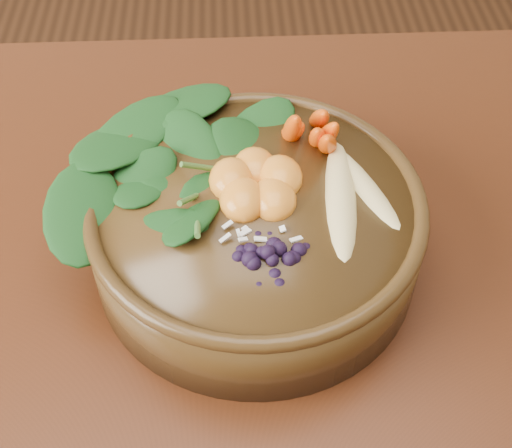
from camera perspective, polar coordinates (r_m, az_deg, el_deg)
The scene contains 8 objects.
dining_table at distance 0.63m, azimuth -6.89°, elevation -16.66°, with size 1.60×0.90×0.75m.
stoneware_bowl at distance 0.59m, azimuth 0.00°, elevation -0.65°, with size 0.27×0.27×0.07m, color #3D2911.
kale_heap at distance 0.58m, azimuth -4.62°, elevation 6.86°, with size 0.18×0.16×0.04m, color #144115, non-canonical shape.
carrot_cluster at distance 0.59m, azimuth 4.09°, elevation 9.67°, with size 0.06×0.06×0.07m, color #FE520B, non-canonical shape.
banana_halves at distance 0.56m, azimuth 7.88°, elevation 3.47°, with size 0.08×0.15×0.03m.
mandarin_cluster at distance 0.56m, azimuth 0.04°, elevation 4.08°, with size 0.08×0.09×0.03m, color orange, non-canonical shape.
blueberry_pile at distance 0.51m, azimuth 0.88°, elevation -1.32°, with size 0.12×0.09×0.04m, color black, non-canonical shape.
coconut_flakes at distance 0.54m, azimuth 0.37°, elevation 0.64°, with size 0.09×0.07×0.01m, color white, non-canonical shape.
Camera 1 is at (0.06, -0.27, 1.23)m, focal length 50.00 mm.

